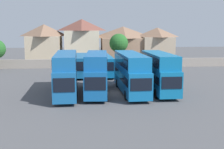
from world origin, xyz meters
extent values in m
plane|color=#4C4C4F|center=(0.00, 18.00, 0.00)|extent=(140.00, 140.00, 0.00)
cube|color=gray|center=(0.00, 23.72, 0.90)|extent=(56.00, 0.50, 1.80)
cube|color=#175996|center=(-5.80, -0.26, 1.94)|extent=(2.82, 11.76, 3.17)
cube|color=black|center=(-5.60, -6.12, 2.32)|extent=(2.15, 0.15, 1.43)
cube|color=black|center=(-5.80, -0.26, 2.32)|extent=(2.83, 10.82, 1.00)
cube|color=#175996|center=(-5.81, 0.03, 4.26)|extent=(2.76, 11.17, 1.47)
cube|color=black|center=(-5.81, 0.03, 4.26)|extent=(2.83, 10.59, 1.03)
cylinder|color=black|center=(-4.55, -3.85, 0.55)|extent=(0.34, 1.11, 1.10)
cylinder|color=black|center=(-6.80, -3.92, 0.55)|extent=(0.34, 1.11, 1.10)
cylinder|color=black|center=(-4.79, 3.39, 0.55)|extent=(0.34, 1.11, 1.10)
cylinder|color=black|center=(-7.04, 3.32, 0.55)|extent=(0.34, 1.11, 1.10)
cube|color=#14579A|center=(-2.15, -0.17, 1.89)|extent=(3.13, 10.39, 3.06)
cube|color=black|center=(-2.47, -5.31, 2.26)|extent=(2.20, 0.22, 1.38)
cube|color=black|center=(-2.15, -0.17, 2.26)|extent=(3.12, 9.57, 0.96)
cube|color=#14579A|center=(-2.13, 0.08, 4.19)|extent=(3.05, 9.88, 1.55)
cube|color=black|center=(-2.13, 0.08, 4.19)|extent=(3.10, 9.37, 1.09)
cylinder|color=black|center=(-1.20, -3.42, 0.55)|extent=(0.37, 1.12, 1.10)
cylinder|color=black|center=(-3.49, -3.28, 0.55)|extent=(0.37, 1.12, 1.10)
cylinder|color=black|center=(-0.81, 2.93, 0.55)|extent=(0.37, 1.12, 1.10)
cylinder|color=black|center=(-3.10, 3.07, 0.55)|extent=(0.37, 1.12, 1.10)
cube|color=#11619E|center=(2.09, 0.09, 1.82)|extent=(2.98, 11.69, 2.93)
cube|color=black|center=(2.28, -5.73, 2.17)|extent=(2.28, 0.16, 1.32)
cube|color=black|center=(2.09, 0.09, 2.17)|extent=(2.98, 10.76, 0.92)
cube|color=#11619E|center=(2.08, 0.38, 4.08)|extent=(2.90, 11.11, 1.59)
cube|color=black|center=(2.08, 0.38, 4.08)|extent=(2.98, 10.53, 1.12)
cylinder|color=black|center=(3.40, -3.47, 0.55)|extent=(0.34, 1.11, 1.10)
cylinder|color=black|center=(1.01, -3.55, 0.55)|extent=(0.34, 1.11, 1.10)
cylinder|color=black|center=(3.16, 3.73, 0.55)|extent=(0.34, 1.11, 1.10)
cylinder|color=black|center=(0.78, 3.65, 0.55)|extent=(0.34, 1.11, 1.10)
cube|color=#0F659B|center=(5.70, 0.25, 1.81)|extent=(2.60, 10.51, 2.91)
cube|color=black|center=(5.73, -5.02, 2.16)|extent=(2.24, 0.09, 1.31)
cube|color=black|center=(5.70, 0.25, 2.16)|extent=(2.64, 9.67, 0.92)
cube|color=#0F659B|center=(5.70, 0.51, 4.08)|extent=(2.55, 9.99, 1.61)
cube|color=black|center=(5.70, 0.51, 4.08)|extent=(2.64, 9.46, 1.13)
cylinder|color=black|center=(6.89, -3.00, 0.55)|extent=(0.31, 1.10, 1.10)
cylinder|color=black|center=(4.55, -3.01, 0.55)|extent=(0.31, 1.10, 1.10)
cylinder|color=black|center=(6.86, 3.51, 0.55)|extent=(0.31, 1.10, 1.10)
cylinder|color=black|center=(4.51, 3.49, 0.55)|extent=(0.31, 1.10, 1.10)
cube|color=#165D95|center=(-4.39, 14.01, 1.90)|extent=(2.48, 10.49, 3.08)
cube|color=black|center=(-4.38, 8.75, 2.27)|extent=(2.16, 0.08, 1.39)
cube|color=black|center=(-4.39, 14.01, 2.27)|extent=(2.51, 9.65, 0.97)
cylinder|color=black|center=(-3.26, 10.77, 0.55)|extent=(0.30, 1.10, 1.10)
cylinder|color=black|center=(-5.52, 10.76, 0.55)|extent=(0.30, 1.10, 1.10)
cylinder|color=black|center=(-3.27, 17.27, 0.55)|extent=(0.30, 1.10, 1.10)
cylinder|color=black|center=(-5.53, 17.26, 0.55)|extent=(0.30, 1.10, 1.10)
cube|color=#0F65A6|center=(-0.52, 13.93, 1.83)|extent=(2.97, 10.32, 2.95)
cube|color=black|center=(-0.33, 8.80, 2.19)|extent=(2.28, 0.16, 1.33)
cube|color=black|center=(-0.52, 13.93, 2.19)|extent=(2.98, 9.50, 0.93)
cylinder|color=black|center=(0.79, 10.81, 0.55)|extent=(0.34, 1.11, 1.10)
cylinder|color=black|center=(-1.59, 10.72, 0.55)|extent=(0.34, 1.11, 1.10)
cylinder|color=black|center=(0.56, 17.14, 0.55)|extent=(0.34, 1.11, 1.10)
cylinder|color=black|center=(-1.82, 17.06, 0.55)|extent=(0.34, 1.11, 1.10)
cube|color=#17609F|center=(3.91, 14.00, 1.90)|extent=(3.42, 12.05, 3.08)
cube|color=black|center=(4.42, 8.06, 2.26)|extent=(2.13, 0.26, 1.38)
cube|color=black|center=(3.91, 14.00, 2.26)|extent=(3.38, 11.11, 0.97)
cylinder|color=black|center=(5.33, 10.42, 0.55)|extent=(0.39, 1.12, 1.10)
cylinder|color=black|center=(3.11, 10.23, 0.55)|extent=(0.39, 1.12, 1.10)
cylinder|color=black|center=(4.71, 17.77, 0.55)|extent=(0.39, 1.12, 1.10)
cylinder|color=black|center=(2.49, 17.58, 0.55)|extent=(0.39, 1.12, 1.10)
cube|color=#C6B293|center=(-13.25, 34.34, 3.08)|extent=(7.69, 7.69, 6.17)
pyramid|color=brown|center=(-13.25, 34.34, 7.54)|extent=(8.08, 8.07, 2.74)
cube|color=beige|center=(-4.44, 34.16, 3.72)|extent=(7.85, 7.28, 7.44)
pyramid|color=brown|center=(-4.44, 34.16, 8.79)|extent=(8.24, 7.64, 2.68)
cube|color=#9E7A60|center=(5.34, 33.76, 2.84)|extent=(10.29, 7.16, 5.69)
pyramid|color=brown|center=(5.34, 33.76, 7.05)|extent=(10.81, 7.52, 2.72)
cube|color=tan|center=(13.34, 32.67, 2.97)|extent=(7.21, 6.25, 5.95)
pyramid|color=brown|center=(13.34, 32.67, 7.05)|extent=(7.58, 6.56, 2.21)
cylinder|color=brown|center=(3.47, 26.22, 1.73)|extent=(0.48, 0.48, 3.46)
sphere|color=#235B23|center=(3.47, 26.22, 4.86)|extent=(4.00, 4.00, 4.00)
camera|label=1|loc=(-3.27, -34.34, 7.88)|focal=45.83mm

